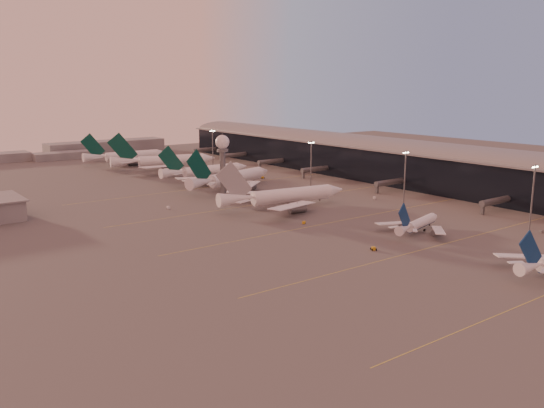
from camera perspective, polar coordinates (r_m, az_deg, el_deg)
ground at (r=177.93m, az=14.88°, el=-5.75°), size 700.00×700.00×0.00m
taxiway_markings at (r=235.33m, az=8.74°, el=-1.19°), size 180.00×185.25×0.02m
terminal at (r=326.04m, az=11.62°, el=4.21°), size 57.00×362.00×23.04m
radar_tower at (r=265.55m, az=-4.92°, el=4.98°), size 6.40×6.40×31.10m
mast_a at (r=222.26m, az=24.40°, el=0.72°), size 3.60×0.56×25.00m
mast_b at (r=250.33m, az=13.02°, el=2.63°), size 3.60×0.56×25.00m
mast_c at (r=285.06m, az=3.89°, el=4.00°), size 3.60×0.56×25.00m
mast_d at (r=356.46m, az=-5.89°, el=5.55°), size 3.60×0.56×25.00m
distant_horizon at (r=452.80m, az=-19.14°, el=5.04°), size 165.00×37.50×9.00m
narrowbody_mid at (r=213.49m, az=14.33°, el=-2.05°), size 32.74×25.78×13.08m
widebody_white at (r=248.07m, az=1.22°, el=0.51°), size 61.69×49.09×21.79m
greentail_a at (r=294.30m, az=-4.02°, el=2.32°), size 60.17×47.91×22.45m
greentail_b at (r=323.35m, az=-6.55°, el=3.07°), size 56.24×45.46×20.44m
greentail_c at (r=362.70m, az=-10.59°, el=4.00°), size 64.98×51.87×24.01m
greentail_d at (r=398.07m, az=-14.19°, el=4.46°), size 58.81×47.44×21.35m
gsv_catering_a at (r=228.06m, az=25.21°, el=-2.11°), size 5.30×3.47×4.01m
gsv_tug_mid at (r=188.13m, az=10.03°, el=-4.39°), size 4.44×3.82×1.09m
gsv_truck_b at (r=238.95m, az=15.14°, el=-1.00°), size 5.75×4.03×2.19m
gsv_truck_c at (r=220.21m, az=3.23°, el=-1.68°), size 5.68×3.82×2.16m
gsv_catering_b at (r=270.59m, az=10.15°, el=0.94°), size 5.61×3.09×4.39m
gsv_tug_far at (r=269.70m, az=-0.37°, el=0.72°), size 3.49×3.45×0.88m
gsv_truck_d at (r=249.93m, az=-10.33°, el=-0.20°), size 2.78×6.05×2.36m
gsv_tug_hangar at (r=324.40m, az=-0.95°, el=2.63°), size 3.84×2.39×1.07m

